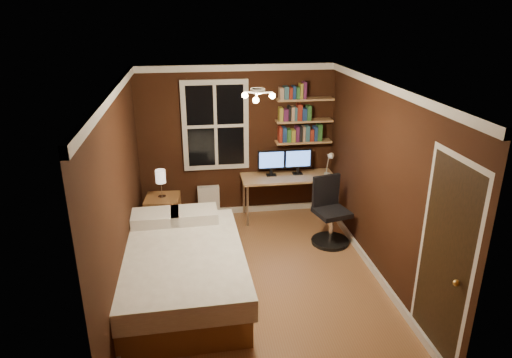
{
  "coord_description": "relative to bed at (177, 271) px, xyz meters",
  "views": [
    {
      "loc": [
        -0.76,
        -5.05,
        3.34
      ],
      "look_at": [
        0.06,
        0.45,
        1.22
      ],
      "focal_mm": 32.0,
      "sensor_mm": 36.0,
      "label": 1
    }
  ],
  "objects": [
    {
      "name": "books_row_upper",
      "position": [
        2.08,
        2.16,
        1.76
      ],
      "size": [
        0.42,
        0.16,
        0.23
      ],
      "primitive_type": null,
      "color": "#285F2A",
      "rests_on": "bookshelf_upper"
    },
    {
      "name": "ceiling",
      "position": [
        1.0,
        0.18,
        2.18
      ],
      "size": [
        3.2,
        4.2,
        0.02
      ],
      "primitive_type": "cube",
      "color": "white",
      "rests_on": "wall_back"
    },
    {
      "name": "door",
      "position": [
        2.59,
        -1.37,
        0.7
      ],
      "size": [
        0.03,
        0.82,
        2.05
      ],
      "primitive_type": null,
      "color": "black",
      "rests_on": "ground"
    },
    {
      "name": "bedside_lamp",
      "position": [
        -0.23,
        1.62,
        0.52
      ],
      "size": [
        0.15,
        0.15,
        0.44
      ],
      "primitive_type": null,
      "color": "beige",
      "rests_on": "nightstand"
    },
    {
      "name": "wall_left",
      "position": [
        -0.6,
        0.18,
        0.93
      ],
      "size": [
        0.04,
        4.2,
        2.5
      ],
      "primitive_type": "cube",
      "color": "black",
      "rests_on": "ground"
    },
    {
      "name": "wall_back",
      "position": [
        1.0,
        2.28,
        0.93
      ],
      "size": [
        3.2,
        0.04,
        2.5
      ],
      "primitive_type": "cube",
      "color": "black",
      "rests_on": "ground"
    },
    {
      "name": "desk",
      "position": [
        1.8,
        1.98,
        0.34
      ],
      "size": [
        1.53,
        0.57,
        0.73
      ],
      "color": "#AC7D53",
      "rests_on": "ground"
    },
    {
      "name": "books_row_middle",
      "position": [
        2.08,
        2.16,
        1.41
      ],
      "size": [
        0.48,
        0.16,
        0.23
      ],
      "primitive_type": null,
      "color": "navy",
      "rests_on": "bookshelf_middle"
    },
    {
      "name": "door_knob",
      "position": [
        2.55,
        -1.67,
        0.68
      ],
      "size": [
        0.06,
        0.06,
        0.06
      ],
      "primitive_type": "sphere",
      "color": "gold",
      "rests_on": "door"
    },
    {
      "name": "radiator",
      "position": [
        0.49,
        2.18,
        -0.05
      ],
      "size": [
        0.36,
        0.13,
        0.54
      ],
      "primitive_type": "cube",
      "color": "silver",
      "rests_on": "ground"
    },
    {
      "name": "bed",
      "position": [
        0.0,
        0.0,
        0.0
      ],
      "size": [
        1.65,
        2.26,
        0.75
      ],
      "rotation": [
        0.0,
        0.0,
        0.02
      ],
      "color": "brown",
      "rests_on": "ground"
    },
    {
      "name": "wall_right",
      "position": [
        2.6,
        0.18,
        0.93
      ],
      "size": [
        0.04,
        4.2,
        2.5
      ],
      "primitive_type": "cube",
      "color": "black",
      "rests_on": "ground"
    },
    {
      "name": "ceiling_fixture",
      "position": [
        1.0,
        0.08,
        2.08
      ],
      "size": [
        0.44,
        0.44,
        0.18
      ],
      "primitive_type": null,
      "color": "beige",
      "rests_on": "ceiling"
    },
    {
      "name": "bookshelf_middle",
      "position": [
        2.08,
        2.16,
        1.28
      ],
      "size": [
        0.92,
        0.22,
        0.03
      ],
      "primitive_type": "cube",
      "color": "#AC7D53",
      "rests_on": "wall_back"
    },
    {
      "name": "office_chair",
      "position": [
        2.23,
        1.02,
        0.07
      ],
      "size": [
        0.56,
        0.56,
        1.02
      ],
      "rotation": [
        0.0,
        0.0,
        0.24
      ],
      "color": "black",
      "rests_on": "ground"
    },
    {
      "name": "bookshelf_upper",
      "position": [
        2.08,
        2.16,
        1.63
      ],
      "size": [
        0.92,
        0.22,
        0.03
      ],
      "primitive_type": "cube",
      "color": "#AC7D53",
      "rests_on": "wall_back"
    },
    {
      "name": "floor",
      "position": [
        1.0,
        0.18,
        -0.32
      ],
      "size": [
        4.2,
        4.2,
        0.0
      ],
      "primitive_type": "plane",
      "color": "brown",
      "rests_on": "ground"
    },
    {
      "name": "desk_lamp",
      "position": [
        2.46,
        1.89,
        0.63
      ],
      "size": [
        0.14,
        0.32,
        0.44
      ],
      "primitive_type": null,
      "color": "silver",
      "rests_on": "desk"
    },
    {
      "name": "books_row_lower",
      "position": [
        2.08,
        2.16,
        1.06
      ],
      "size": [
        0.66,
        0.16,
        0.23
      ],
      "primitive_type": null,
      "color": "maroon",
      "rests_on": "bookshelf_lower"
    },
    {
      "name": "window",
      "position": [
        0.65,
        2.25,
        1.23
      ],
      "size": [
        1.06,
        0.06,
        1.46
      ],
      "primitive_type": "cube",
      "color": "silver",
      "rests_on": "wall_back"
    },
    {
      "name": "monitor_right",
      "position": [
        1.97,
        2.05,
        0.62
      ],
      "size": [
        0.45,
        0.12,
        0.43
      ],
      "primitive_type": null,
      "color": "black",
      "rests_on": "desk"
    },
    {
      "name": "nightstand",
      "position": [
        -0.23,
        1.62,
        -0.01
      ],
      "size": [
        0.54,
        0.54,
        0.63
      ],
      "primitive_type": "cube",
      "rotation": [
        0.0,
        0.0,
        -0.08
      ],
      "color": "brown",
      "rests_on": "ground"
    },
    {
      "name": "bookshelf_lower",
      "position": [
        2.08,
        2.16,
        0.93
      ],
      "size": [
        0.92,
        0.22,
        0.03
      ],
      "primitive_type": "cube",
      "color": "#AC7D53",
      "rests_on": "wall_back"
    },
    {
      "name": "monitor_left",
      "position": [
        1.53,
        2.05,
        0.62
      ],
      "size": [
        0.45,
        0.12,
        0.43
      ],
      "primitive_type": null,
      "color": "black",
      "rests_on": "desk"
    }
  ]
}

